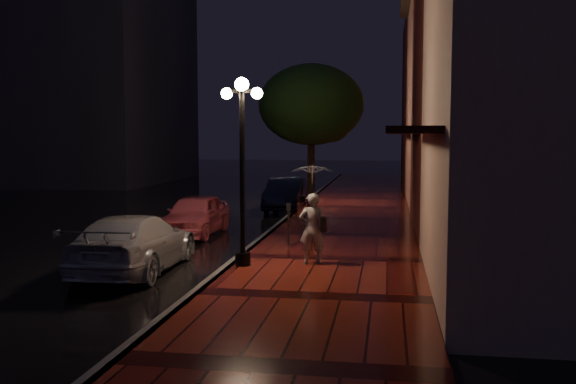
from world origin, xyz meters
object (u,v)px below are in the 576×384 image
Objects in this scene: street_tree at (311,107)px; pink_car at (195,215)px; streetlamp_far at (314,147)px; parking_meter at (288,220)px; woman_with_umbrella at (312,198)px; navy_car at (286,194)px; silver_car at (134,243)px; streetlamp_near at (242,160)px.

street_tree is 7.51m from pink_car.
streetlamp_far reaches higher than parking_meter.
street_tree reaches higher than woman_with_umbrella.
streetlamp_far is 9.50m from pink_car.
navy_car is 12.73m from silver_car.
street_tree reaches higher than streetlamp_far.
pink_car is (-2.72, -8.89, -1.95)m from streetlamp_far.
pink_car is at bearing -105.14° from navy_car.
streetlamp_near is 6.11m from pink_car.
woman_with_umbrella is (1.30, -10.53, -2.55)m from street_tree.
woman_with_umbrella is at bearing 16.51° from streetlamp_near.
streetlamp_far is 2.76m from navy_car.
streetlamp_far is 14.73m from silver_car.
streetlamp_far reaches higher than woman_with_umbrella.
woman_with_umbrella is at bearing -79.22° from navy_car.
silver_car is at bearing -154.52° from parking_meter.
pink_car is 1.63× the size of woman_with_umbrella.
streetlamp_far is at bearing 90.00° from streetlamp_near.
pink_car is 4.16m from parking_meter.
silver_car is 4.25m from woman_with_umbrella.
navy_car is at bearing -118.52° from streetlamp_far.
streetlamp_near is 0.74× the size of street_tree.
silver_car reaches higher than pink_car.
street_tree reaches higher than silver_car.
navy_car is (-0.95, -1.75, -1.91)m from streetlamp_far.
streetlamp_far is at bearing 94.91° from street_tree.
woman_with_umbrella is 2.54m from parking_meter.
streetlamp_near is 0.93× the size of silver_car.
navy_car is (-1.21, 1.26, -3.56)m from street_tree.
navy_car is at bearing 76.60° from pink_car.
streetlamp_near is at bearing 1.60° from woman_with_umbrella.
navy_car is (1.77, 7.14, 0.04)m from pink_car.
street_tree reaches higher than streetlamp_near.
silver_car is at bearing -2.97° from woman_with_umbrella.
streetlamp_near reaches higher than pink_car.
silver_car is (-2.73, -11.38, -3.57)m from street_tree.
streetlamp_near is 1.00× the size of streetlamp_far.
pink_car is at bearing -116.83° from street_tree.
streetlamp_near is 11.12m from street_tree.
silver_car is at bearing -86.95° from pink_car.
woman_with_umbrella reaches higher than parking_meter.
parking_meter is at bearing -137.41° from silver_car.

